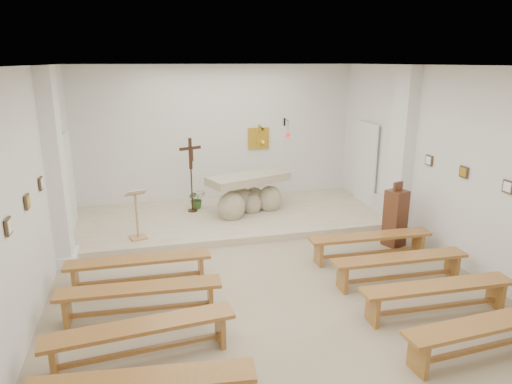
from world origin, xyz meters
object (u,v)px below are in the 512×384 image
object	(u,v)px
bench_right_front	(370,241)
bench_right_fourth	(487,330)
lectern	(137,214)
bench_left_third	(141,333)
bench_right_third	(437,292)
crucifix_stand	(191,170)
donation_pedestal	(395,218)
bench_right_second	(399,263)
bench_left_front	(139,265)
altar	(248,197)
bench_left_second	(140,294)

from	to	relation	value
bench_right_front	bench_right_fourth	bearing A→B (deg)	-87.99
lectern	bench_right_fourth	size ratio (longest dim) A/B	0.45
bench_left_third	bench_right_third	distance (m)	4.15
crucifix_stand	donation_pedestal	bearing A→B (deg)	-56.37
bench_right_fourth	lectern	bearing A→B (deg)	127.29
bench_right_second	bench_left_third	world-z (taller)	same
bench_left_front	altar	bearing A→B (deg)	49.81
bench_right_second	bench_right_fourth	world-z (taller)	same
bench_left_second	bench_right_fourth	bearing A→B (deg)	-22.38
bench_right_third	donation_pedestal	bearing A→B (deg)	74.08
bench_left_third	altar	bearing A→B (deg)	57.24
altar	bench_right_front	world-z (taller)	altar
bench_right_second	crucifix_stand	bearing A→B (deg)	126.00
donation_pedestal	lectern	bearing A→B (deg)	146.19
crucifix_stand	bench_right_fourth	bearing A→B (deg)	-85.17
crucifix_stand	bench_right_front	world-z (taller)	crucifix_stand
lectern	donation_pedestal	distance (m)	5.12
altar	bench_left_front	distance (m)	3.78
donation_pedestal	bench_right_fourth	world-z (taller)	donation_pedestal
lectern	bench_left_front	world-z (taller)	lectern
bench_right_third	bench_right_fourth	distance (m)	1.00
altar	bench_right_front	bearing A→B (deg)	-79.83
bench_right_front	bench_right_third	xyz separation A→B (m)	(0.00, -2.00, 0.00)
bench_left_second	bench_right_second	size ratio (longest dim) A/B	1.00
crucifix_stand	donation_pedestal	size ratio (longest dim) A/B	1.32
bench_left_front	bench_right_fourth	world-z (taller)	same
bench_right_fourth	bench_left_third	bearing A→B (deg)	162.63
bench_left_second	altar	bearing A→B (deg)	60.27
bench_right_second	bench_left_third	size ratio (longest dim) A/B	0.99
bench_left_third	bench_right_third	world-z (taller)	same
crucifix_stand	bench_right_front	bearing A→B (deg)	-68.18
altar	bench_right_third	bearing A→B (deg)	-91.20
donation_pedestal	bench_right_third	distance (m)	2.65
bench_left_front	bench_right_third	xyz separation A→B (m)	(4.15, -2.00, 0.00)
bench_left_front	bench_right_second	xyz separation A→B (m)	(4.15, -1.00, 0.00)
bench_right_front	bench_right_second	size ratio (longest dim) A/B	1.00
crucifix_stand	bench_right_fourth	xyz separation A→B (m)	(2.89, -6.23, -0.79)
bench_right_fourth	crucifix_stand	bearing A→B (deg)	111.14
bench_right_front	bench_left_second	distance (m)	4.26
donation_pedestal	bench_left_third	size ratio (longest dim) A/B	0.56
lectern	donation_pedestal	world-z (taller)	donation_pedestal
altar	lectern	size ratio (longest dim) A/B	1.97
bench_right_front	bench_left_third	size ratio (longest dim) A/B	0.99
lectern	bench_right_fourth	bearing A→B (deg)	-64.62
bench_left_front	bench_left_third	world-z (taller)	same
bench_left_third	bench_right_fourth	bearing A→B (deg)	-18.99
bench_left_front	bench_right_front	world-z (taller)	same
donation_pedestal	bench_left_second	distance (m)	5.18
donation_pedestal	crucifix_stand	bearing A→B (deg)	124.09
bench_right_second	bench_right_third	distance (m)	1.00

